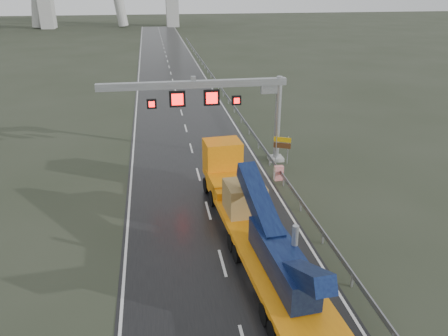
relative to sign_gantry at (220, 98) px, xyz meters
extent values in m
plane|color=#2B3122|center=(-2.10, -17.99, -5.61)|extent=(400.00, 400.00, 0.00)
cube|color=black|center=(-2.10, 22.01, -5.60)|extent=(11.00, 200.00, 0.02)
cube|color=#ADADA8|center=(4.80, 0.01, -5.46)|extent=(1.20, 1.20, 0.30)
cylinder|color=gray|center=(4.80, 0.01, -2.01)|extent=(0.48, 0.48, 7.20)
cube|color=gray|center=(-2.10, 0.01, 1.19)|extent=(14.80, 0.55, 0.55)
cube|color=gray|center=(4.00, 0.01, 0.69)|extent=(1.40, 0.35, 0.90)
cube|color=gray|center=(-2.10, 0.01, 1.64)|extent=(0.35, 0.35, 0.35)
cube|color=black|center=(-3.40, -0.04, 0.09)|extent=(1.25, 0.25, 1.25)
cube|color=#FF0C0C|center=(-3.40, -0.18, 0.09)|extent=(0.90, 0.02, 0.90)
cube|color=black|center=(-0.70, -0.04, 0.09)|extent=(1.25, 0.25, 1.25)
cube|color=#FF0C0C|center=(-0.70, -0.18, 0.09)|extent=(0.90, 0.02, 0.90)
cube|color=black|center=(-5.40, -0.04, -0.21)|extent=(0.75, 0.25, 0.75)
cube|color=#FF0C0C|center=(-5.40, -0.18, -0.21)|extent=(0.54, 0.02, 0.54)
cube|color=black|center=(1.30, -0.04, -0.21)|extent=(0.75, 0.25, 0.75)
cube|color=#FF0C0C|center=(1.30, -0.18, -0.21)|extent=(0.54, 0.02, 0.54)
cube|color=orange|center=(0.18, -15.93, -4.54)|extent=(3.90, 14.48, 0.36)
cube|color=orange|center=(-0.38, -8.39, -4.13)|extent=(2.74, 1.42, 0.51)
cube|color=orange|center=(-0.50, -6.76, -4.39)|extent=(2.88, 3.25, 1.23)
cube|color=orange|center=(-0.63, -4.92, -3.16)|extent=(2.70, 2.23, 2.66)
cube|color=black|center=(-0.71, -3.88, -2.85)|extent=(2.35, 0.22, 1.23)
cube|color=#0D153E|center=(0.25, -16.95, -3.57)|extent=(1.88, 6.22, 1.43)
cube|color=#0D153E|center=(-0.01, -13.38, -2.34)|extent=(1.43, 5.69, 2.61)
cube|color=#0D153E|center=(0.44, -19.50, -2.65)|extent=(1.21, 4.11, 2.47)
cylinder|color=gray|center=(0.87, -16.91, -2.65)|extent=(0.33, 0.33, 1.64)
cube|color=tan|center=(-0.21, -10.63, -3.44)|extent=(2.41, 2.41, 1.84)
cylinder|color=black|center=(-0.01, -13.38, -5.10)|extent=(3.03, 1.24, 1.02)
cylinder|color=black|center=(-0.62, -5.12, -5.05)|extent=(2.83, 1.32, 1.12)
cylinder|color=gray|center=(4.49, -0.99, -4.39)|extent=(0.08, 0.08, 2.44)
cylinder|color=gray|center=(5.50, -0.99, -4.39)|extent=(0.08, 0.08, 2.44)
cube|color=#E8B30C|center=(5.00, -0.99, -3.43)|extent=(1.32, 0.65, 0.41)
cube|color=#553218|center=(5.00, -0.99, -3.94)|extent=(1.32, 0.65, 0.46)
cube|color=red|center=(3.90, -3.99, -5.03)|extent=(0.72, 0.43, 1.16)
camera|label=1|loc=(-5.25, -33.55, 8.55)|focal=35.00mm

